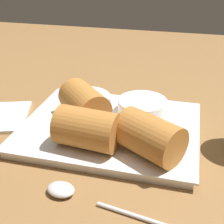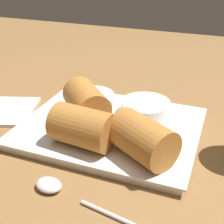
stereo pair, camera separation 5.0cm
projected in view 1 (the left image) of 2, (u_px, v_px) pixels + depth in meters
table_surface at (109, 140)px, 49.51cm from camera, size 180.00×140.00×2.00cm
serving_plate at (112, 129)px, 49.33cm from camera, size 27.24×21.90×1.50cm
roll_front_left at (84, 128)px, 42.62cm from camera, size 9.66×6.42×5.57cm
roll_front_right at (83, 102)px, 49.81cm from camera, size 9.85×9.95×5.57cm
roll_back_left at (147, 135)px, 41.04cm from camera, size 10.10×9.12×5.57cm
dipping_bowl_near at (142, 106)px, 52.03cm from camera, size 8.22×8.22×2.28cm
dipping_bowl_far at (86, 101)px, 53.52cm from camera, size 8.22×8.22×2.28cm
spoon at (76, 195)px, 36.49cm from camera, size 17.57×4.44×1.19cm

